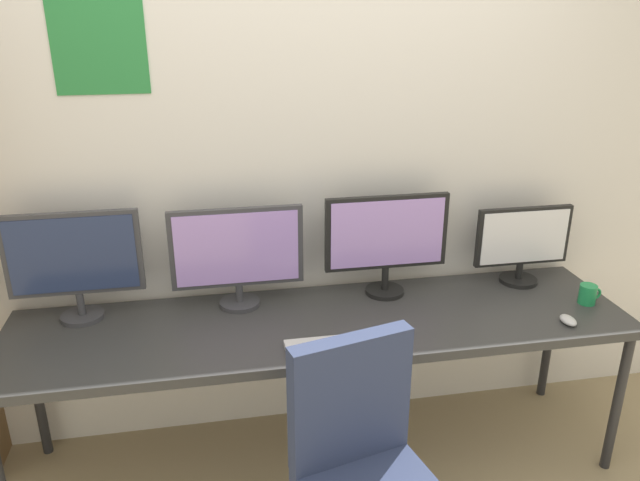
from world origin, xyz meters
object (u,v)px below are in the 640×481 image
at_px(desk, 322,330).
at_px(keyboard_main, 333,346).
at_px(monitor_far_right, 523,242).
at_px(monitor_center_right, 387,238).
at_px(monitor_center_left, 237,253).
at_px(coffee_mug, 588,294).
at_px(monitor_far_left, 74,260).
at_px(computer_mouse, 568,320).

relative_size(desk, keyboard_main, 7.09).
xyz_separation_m(desk, monitor_far_right, (1.02, 0.21, 0.25)).
distance_m(desk, monitor_center_right, 0.51).
distance_m(monitor_center_right, monitor_far_right, 0.68).
distance_m(monitor_center_left, coffee_mug, 1.59).
relative_size(desk, monitor_far_left, 4.82).
bearing_deg(monitor_far_right, coffee_mug, -54.02).
bearing_deg(monitor_far_right, monitor_far_left, 180.00).
bearing_deg(computer_mouse, desk, 167.97).
xyz_separation_m(monitor_far_right, coffee_mug, (0.20, -0.27, -0.16)).
bearing_deg(monitor_center_left, computer_mouse, -17.54).
height_order(keyboard_main, coffee_mug, coffee_mug).
height_order(monitor_far_right, computer_mouse, monitor_far_right).
bearing_deg(keyboard_main, desk, 90.00).
xyz_separation_m(desk, coffee_mug, (1.21, -0.06, 0.09)).
distance_m(computer_mouse, coffee_mug, 0.25).
xyz_separation_m(desk, monitor_far_left, (-1.02, 0.21, 0.32)).
bearing_deg(computer_mouse, coffee_mug, 39.83).
relative_size(computer_mouse, coffee_mug, 0.91).
xyz_separation_m(desk, monitor_center_right, (0.34, 0.21, 0.32)).
distance_m(monitor_center_left, computer_mouse, 1.45).
bearing_deg(coffee_mug, monitor_center_right, 162.69).
height_order(desk, monitor_center_right, monitor_center_right).
xyz_separation_m(monitor_far_left, monitor_center_left, (0.68, 0.00, -0.02)).
xyz_separation_m(monitor_center_left, monitor_far_right, (1.35, -0.00, -0.05)).
distance_m(desk, monitor_far_left, 1.09).
distance_m(monitor_center_right, coffee_mug, 0.94).
distance_m(desk, coffee_mug, 1.22).
distance_m(monitor_center_left, monitor_far_right, 1.35).
xyz_separation_m(monitor_far_left, computer_mouse, (2.04, -0.43, -0.26)).
height_order(monitor_far_right, coffee_mug, monitor_far_right).
relative_size(monitor_center_right, monitor_far_right, 1.22).
xyz_separation_m(monitor_center_left, computer_mouse, (1.36, -0.43, -0.24)).
xyz_separation_m(monitor_center_left, keyboard_main, (0.34, -0.44, -0.24)).
relative_size(desk, monitor_center_left, 4.60).
bearing_deg(coffee_mug, desk, 177.15).
relative_size(monitor_center_right, coffee_mug, 5.37).
bearing_deg(monitor_center_left, monitor_far_right, -0.00).
bearing_deg(desk, monitor_center_right, 32.10).
bearing_deg(monitor_far_left, coffee_mug, -6.97).
distance_m(keyboard_main, computer_mouse, 1.02).
bearing_deg(monitor_center_left, monitor_center_right, -0.00).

